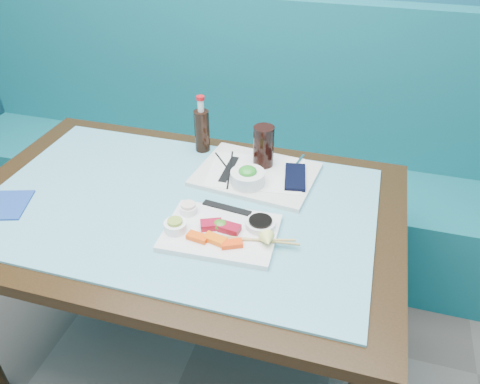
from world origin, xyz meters
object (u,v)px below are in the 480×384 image
(serving_tray, at_px, (256,174))
(dining_table, at_px, (180,226))
(booth_bench, at_px, (248,169))
(seaweed_bowl, at_px, (248,178))
(cola_glass, at_px, (264,146))
(blue_napkin, at_px, (3,205))
(sashimi_plate, at_px, (221,233))
(cola_bottle_body, at_px, (202,131))

(serving_tray, bearing_deg, dining_table, -125.38)
(booth_bench, height_order, seaweed_bowl, booth_bench)
(seaweed_bowl, bearing_deg, cola_glass, 81.25)
(seaweed_bowl, distance_m, cola_glass, 0.14)
(cola_glass, relative_size, blue_napkin, 0.96)
(cola_glass, bearing_deg, blue_napkin, -148.73)
(booth_bench, bearing_deg, sashimi_plate, -79.34)
(sashimi_plate, bearing_deg, blue_napkin, -177.82)
(serving_tray, height_order, cola_glass, cola_glass)
(sashimi_plate, xyz_separation_m, serving_tray, (0.02, 0.33, -0.00))
(serving_tray, xyz_separation_m, blue_napkin, (-0.72, -0.39, -0.00))
(booth_bench, bearing_deg, cola_glass, -69.72)
(seaweed_bowl, bearing_deg, booth_bench, 105.18)
(booth_bench, xyz_separation_m, cola_bottle_body, (-0.04, -0.50, 0.46))
(serving_tray, height_order, blue_napkin, serving_tray)
(seaweed_bowl, bearing_deg, sashimi_plate, -92.10)
(booth_bench, bearing_deg, dining_table, -90.00)
(cola_bottle_body, distance_m, blue_napkin, 0.71)
(dining_table, bearing_deg, cola_bottle_body, 96.73)
(seaweed_bowl, bearing_deg, serving_tray, 82.41)
(cola_glass, height_order, cola_bottle_body, cola_glass)
(cola_glass, height_order, blue_napkin, cola_glass)
(cola_bottle_body, bearing_deg, blue_napkin, -133.49)
(cola_bottle_body, bearing_deg, sashimi_plate, -64.12)
(cola_glass, bearing_deg, seaweed_bowl, -98.75)
(dining_table, height_order, seaweed_bowl, seaweed_bowl)
(booth_bench, relative_size, sashimi_plate, 9.31)
(cola_bottle_body, bearing_deg, seaweed_bowl, -40.56)
(sashimi_plate, distance_m, serving_tray, 0.33)
(seaweed_bowl, relative_size, blue_napkin, 0.75)
(sashimi_plate, bearing_deg, serving_tray, 84.08)
(dining_table, bearing_deg, seaweed_bowl, 38.09)
(seaweed_bowl, xyz_separation_m, cola_bottle_body, (-0.23, 0.20, 0.04))
(dining_table, relative_size, seaweed_bowl, 12.30)
(booth_bench, height_order, blue_napkin, booth_bench)
(serving_tray, distance_m, seaweed_bowl, 0.08)
(dining_table, xyz_separation_m, cola_bottle_body, (-0.04, 0.34, 0.17))
(booth_bench, relative_size, dining_table, 2.14)
(booth_bench, distance_m, seaweed_bowl, 0.83)
(sashimi_plate, bearing_deg, cola_bottle_body, 113.30)
(cola_bottle_body, bearing_deg, dining_table, -83.27)
(booth_bench, xyz_separation_m, serving_tray, (0.20, -0.62, 0.39))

